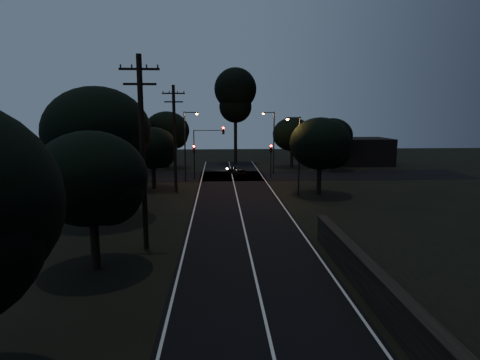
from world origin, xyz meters
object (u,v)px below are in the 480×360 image
tall_pine (235,95)px  streetlight_a (187,142)px  utility_pole_far (175,137)px  signal_right (271,155)px  car (236,170)px  streetlight_c (298,150)px  signal_left (194,155)px  streetlight_b (272,138)px  utility_pole_mid (143,151)px  signal_mast (208,143)px

tall_pine → streetlight_a: bearing=-110.4°
utility_pole_far → streetlight_a: utility_pole_far is taller
signal_right → car: 5.70m
car → streetlight_c: bearing=88.0°
signal_left → streetlight_b: size_ratio=0.51×
streetlight_a → streetlight_c: size_ratio=1.07×
utility_pole_mid → utility_pole_far: 17.00m
utility_pole_far → streetlight_c: utility_pole_far is taller
streetlight_a → car: streetlight_a is taller
signal_mast → streetlight_c: bearing=-48.8°
streetlight_c → streetlight_a: bearing=144.3°
car → signal_right: bearing=116.5°
signal_left → signal_mast: signal_mast is taller
utility_pole_mid → streetlight_a: 23.04m
signal_left → car: 6.60m
streetlight_b → utility_pole_mid: bearing=-111.3°
streetlight_c → car: (-5.23, 13.35, -3.79)m
utility_pole_far → signal_right: size_ratio=2.56×
signal_left → streetlight_a: size_ratio=0.51×
tall_pine → signal_mast: size_ratio=2.35×
signal_mast → streetlight_a: streetlight_a is taller
streetlight_a → streetlight_b: bearing=29.5°
signal_left → signal_right: 9.20m
utility_pole_mid → car: 29.57m
utility_pole_far → signal_mast: bearing=68.9°
signal_mast → streetlight_a: bearing=-140.2°
utility_pole_mid → streetlight_c: 19.15m
signal_left → signal_right: (9.20, 0.00, 0.00)m
signal_mast → streetlight_c: 13.28m
utility_pole_far → signal_right: utility_pole_far is taller
utility_pole_mid → signal_right: utility_pole_mid is taller
tall_pine → utility_pole_mid: bearing=-99.9°
streetlight_c → tall_pine: bearing=100.9°
streetlight_b → streetlight_c: streetlight_b is taller
streetlight_b → signal_left: bearing=-158.0°
utility_pole_far → signal_left: bearing=80.1°
signal_left → signal_right: size_ratio=1.00×
signal_left → streetlight_c: (10.43, -9.99, 1.51)m
signal_right → streetlight_b: streetlight_b is taller
utility_pole_far → streetlight_c: size_ratio=1.40×
utility_pole_far → signal_left: (1.40, 7.99, -2.65)m
utility_pole_mid → signal_left: utility_pole_mid is taller
utility_pole_mid → signal_right: 27.30m
utility_pole_mid → car: bearing=76.9°
tall_pine → streetlight_c: 26.22m
signal_right → streetlight_b: (0.71, 4.01, 1.80)m
utility_pole_far → signal_right: (10.60, 7.99, -2.65)m
utility_pole_mid → signal_right: bearing=67.0°
utility_pole_far → car: (6.60, 11.35, -4.93)m
streetlight_c → car: bearing=111.4°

